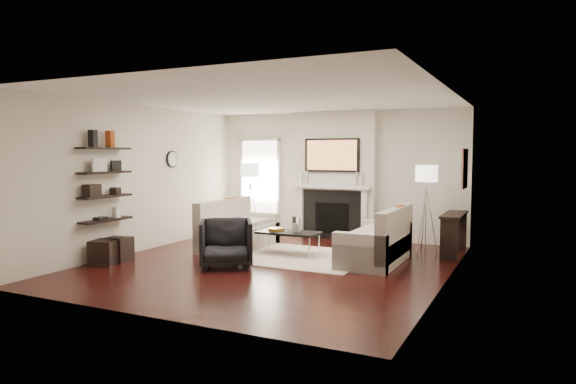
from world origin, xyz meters
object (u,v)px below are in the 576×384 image
at_px(loveseat_right_base, 375,250).
at_px(loveseat_left_base, 239,237).
at_px(armchair, 226,241).
at_px(ottoman_near, 118,249).
at_px(coffee_table, 289,233).
at_px(lamp_left_shade, 250,170).
at_px(lamp_right_shade, 427,173).

bearing_deg(loveseat_right_base, loveseat_left_base, 177.83).
bearing_deg(armchair, loveseat_right_base, 0.65).
xyz_separation_m(armchair, ottoman_near, (-1.88, -0.45, -0.22)).
xyz_separation_m(loveseat_right_base, ottoman_near, (-3.94, -1.80, -0.01)).
height_order(loveseat_left_base, coffee_table, same).
height_order(loveseat_right_base, lamp_left_shade, lamp_left_shade).
bearing_deg(lamp_left_shade, ottoman_near, -100.30).
distance_m(loveseat_right_base, lamp_right_shade, 1.90).
bearing_deg(ottoman_near, armchair, 13.33).
xyz_separation_m(coffee_table, lamp_right_shade, (2.15, 1.36, 1.05)).
height_order(loveseat_right_base, armchair, armchair).
relative_size(loveseat_left_base, ottoman_near, 4.50).
relative_size(loveseat_right_base, lamp_left_shade, 4.50).
bearing_deg(lamp_left_shade, loveseat_right_base, -25.96).
xyz_separation_m(loveseat_left_base, armchair, (0.64, -1.45, 0.21)).
bearing_deg(armchair, loveseat_left_base, 81.31).
bearing_deg(loveseat_left_base, coffee_table, -7.63).
bearing_deg(lamp_right_shade, lamp_left_shade, 175.53).
height_order(coffee_table, lamp_left_shade, lamp_left_shade).
xyz_separation_m(loveseat_right_base, armchair, (-2.06, -1.35, 0.21)).
xyz_separation_m(loveseat_right_base, lamp_right_shade, (0.58, 1.31, 1.24)).
xyz_separation_m(lamp_left_shade, lamp_right_shade, (3.90, -0.30, 0.00)).
xyz_separation_m(lamp_right_shade, ottoman_near, (-4.52, -3.11, -1.25)).
xyz_separation_m(loveseat_left_base, lamp_left_shade, (-0.61, 1.51, 1.24)).
distance_m(coffee_table, lamp_left_shade, 2.63).
xyz_separation_m(loveseat_right_base, lamp_left_shade, (-3.32, 1.62, 1.24)).
bearing_deg(loveseat_right_base, ottoman_near, -155.48).
bearing_deg(ottoman_near, loveseat_right_base, 24.52).
relative_size(coffee_table, armchair, 1.31).
bearing_deg(armchair, lamp_right_shade, 12.63).
xyz_separation_m(coffee_table, ottoman_near, (-2.37, -1.75, -0.20)).
bearing_deg(loveseat_right_base, lamp_left_shade, 154.04).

